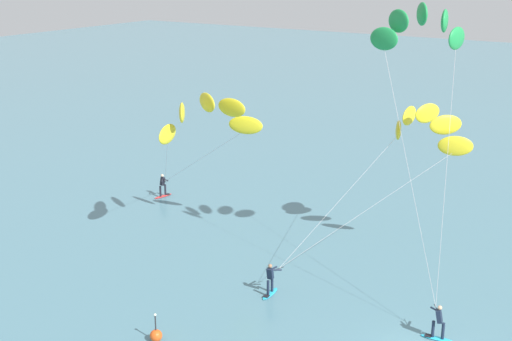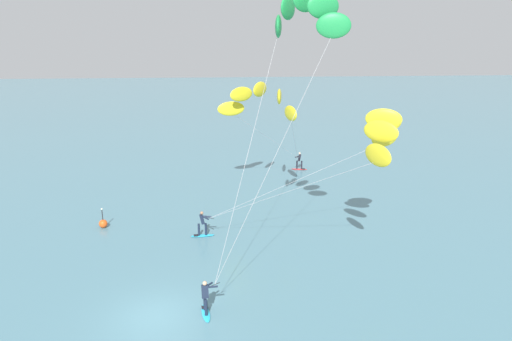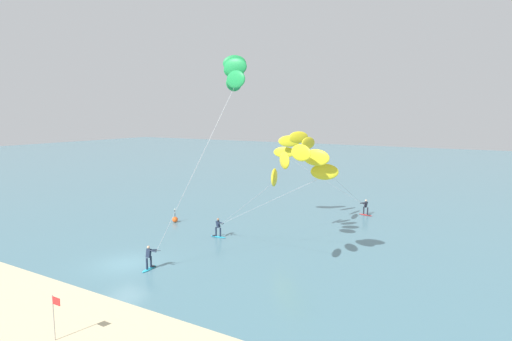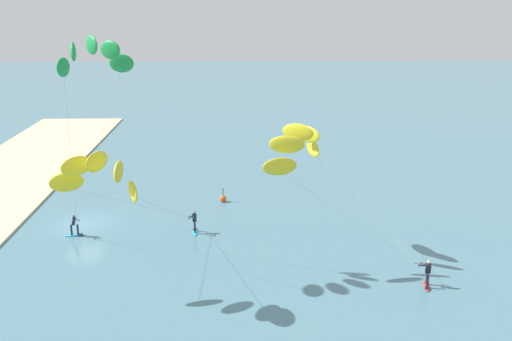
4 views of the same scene
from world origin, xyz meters
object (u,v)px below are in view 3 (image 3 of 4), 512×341
at_px(kitesurfer_far_out, 301,148).
at_px(marker_buoy, 175,219).
at_px(kitesurfer_nearshore, 231,82).
at_px(kitesurfer_mid_water, 296,167).
at_px(beach_flag, 55,310).

relative_size(kitesurfer_far_out, marker_buoy, 7.32).
relative_size(kitesurfer_nearshore, marker_buoy, 10.45).
height_order(kitesurfer_nearshore, kitesurfer_mid_water, kitesurfer_nearshore).
xyz_separation_m(kitesurfer_nearshore, kitesurfer_far_out, (-0.57, 12.52, -5.31)).
bearing_deg(kitesurfer_nearshore, kitesurfer_far_out, 92.61).
bearing_deg(marker_buoy, beach_flag, -62.58).
xyz_separation_m(kitesurfer_far_out, marker_buoy, (-11.04, -5.30, -7.09)).
bearing_deg(kitesurfer_nearshore, marker_buoy, 148.14).
xyz_separation_m(kitesurfer_nearshore, marker_buoy, (-11.61, 7.22, -12.40)).
bearing_deg(kitesurfer_nearshore, kitesurfer_mid_water, 15.67).
height_order(kitesurfer_nearshore, marker_buoy, kitesurfer_nearshore).
height_order(marker_buoy, beach_flag, beach_flag).
bearing_deg(beach_flag, kitesurfer_far_out, 88.03).
bearing_deg(beach_flag, kitesurfer_nearshore, 83.45).
relative_size(marker_buoy, beach_flag, 0.63).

